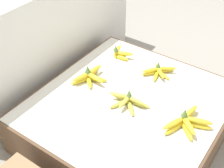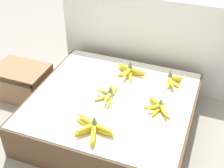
{
  "view_description": "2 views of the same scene",
  "coord_description": "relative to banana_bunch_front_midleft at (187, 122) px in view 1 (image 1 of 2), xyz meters",
  "views": [
    {
      "loc": [
        -1.11,
        -0.65,
        1.41
      ],
      "look_at": [
        -0.11,
        0.05,
        0.42
      ],
      "focal_mm": 50.0,
      "sensor_mm": 36.0,
      "label": 1
    },
    {
      "loc": [
        0.56,
        -1.49,
        1.52
      ],
      "look_at": [
        -0.03,
        0.08,
        0.3
      ],
      "focal_mm": 50.0,
      "sensor_mm": 36.0,
      "label": 2
    }
  ],
  "objects": [
    {
      "name": "display_platform",
      "position": [
        -0.0,
        0.34,
        -0.16
      ],
      "size": [
        1.05,
        1.0,
        0.25
      ],
      "color": "brown",
      "rests_on": "ground_plane"
    },
    {
      "name": "banana_bunch_front_midleft",
      "position": [
        0.0,
        0.0,
        0.0
      ],
      "size": [
        0.26,
        0.21,
        0.1
      ],
      "color": "yellow",
      "rests_on": "display_platform"
    },
    {
      "name": "banana_bunch_middle_midleft",
      "position": [
        -0.03,
        0.34,
        -0.01
      ],
      "size": [
        0.14,
        0.25,
        0.09
      ],
      "color": "gold",
      "rests_on": "display_platform"
    },
    {
      "name": "banana_bunch_back_midright",
      "position": [
        0.33,
        0.63,
        -0.0
      ],
      "size": [
        0.12,
        0.17,
        0.09
      ],
      "color": "yellow",
      "rests_on": "display_platform"
    },
    {
      "name": "ground_plane",
      "position": [
        -0.0,
        0.34,
        -0.28
      ],
      "size": [
        10.0,
        10.0,
        0.0
      ],
      "primitive_type": "plane",
      "color": "gray"
    },
    {
      "name": "back_vendor_table",
      "position": [
        0.1,
        1.19,
        0.08
      ],
      "size": [
        1.46,
        0.56,
        0.73
      ],
      "color": "white",
      "rests_on": "ground_plane"
    },
    {
      "name": "banana_bunch_middle_midright",
      "position": [
        0.31,
        0.32,
        -0.01
      ],
      "size": [
        0.19,
        0.17,
        0.08
      ],
      "color": "yellow",
      "rests_on": "display_platform"
    },
    {
      "name": "banana_bunch_back_midleft",
      "position": [
        0.02,
        0.63,
        -0.0
      ],
      "size": [
        0.23,
        0.18,
        0.1
      ],
      "color": "yellow",
      "rests_on": "display_platform"
    }
  ]
}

